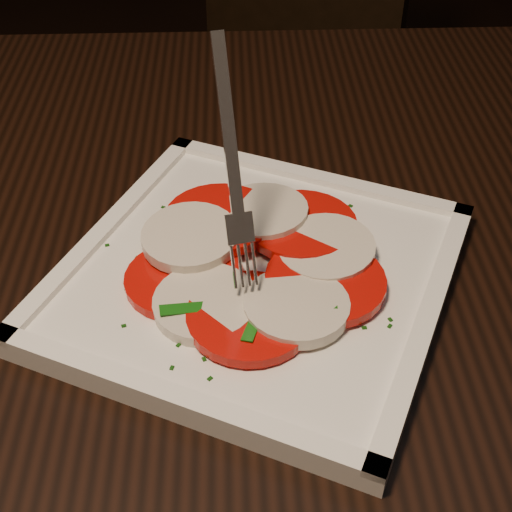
% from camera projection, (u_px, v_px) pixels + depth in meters
% --- Properties ---
extents(table, '(1.27, 0.91, 0.75)m').
position_uv_depth(table, '(325.00, 297.00, 0.70)').
color(table, black).
rests_on(table, ground).
extents(chair, '(0.55, 0.55, 0.93)m').
position_uv_depth(chair, '(282.00, 47.00, 1.39)').
color(chair, black).
rests_on(chair, ground).
extents(plate, '(0.37, 0.37, 0.01)m').
position_uv_depth(plate, '(256.00, 277.00, 0.56)').
color(plate, white).
rests_on(plate, table).
extents(caprese_salad, '(0.23, 0.22, 0.03)m').
position_uv_depth(caprese_salad, '(256.00, 261.00, 0.55)').
color(caprese_salad, '#CC0704').
rests_on(caprese_salad, plate).
extents(fork, '(0.05, 0.08, 0.16)m').
position_uv_depth(fork, '(229.00, 157.00, 0.49)').
color(fork, white).
rests_on(fork, caprese_salad).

